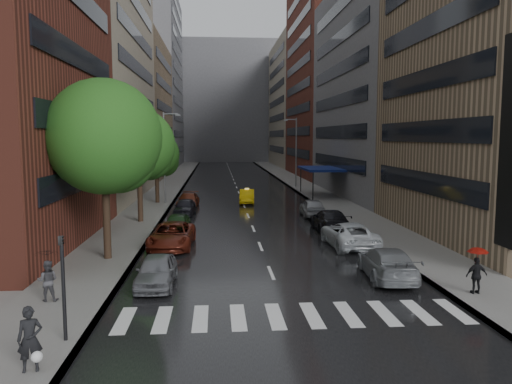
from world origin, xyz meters
TOP-DOWN VIEW (x-y plane):
  - ground at (0.00, 0.00)m, footprint 220.00×220.00m
  - road at (0.00, 50.00)m, footprint 14.00×140.00m
  - sidewalk_left at (-9.00, 50.00)m, footprint 4.00×140.00m
  - sidewalk_right at (9.00, 50.00)m, footprint 4.00×140.00m
  - crosswalk at (0.20, -2.00)m, footprint 13.15×2.80m
  - buildings_left at (-15.00, 58.79)m, footprint 8.00×108.00m
  - buildings_right at (15.00, 56.70)m, footprint 8.05×109.10m
  - building_far at (0.00, 118.00)m, footprint 40.00×14.00m
  - tree_near at (-8.60, 7.12)m, footprint 6.15×6.15m
  - tree_mid at (-8.60, 19.04)m, footprint 5.58×5.58m
  - tree_far at (-8.60, 30.29)m, footprint 4.55×4.55m
  - taxi at (0.40, 30.13)m, footprint 1.75×4.31m
  - parked_cars_left at (-5.40, 14.84)m, footprint 2.77×30.15m
  - parked_cars_right at (5.40, 11.35)m, footprint 2.75×23.59m
  - ped_bag_walker at (-7.91, -6.13)m, footprint 0.76×0.59m
  - ped_black_umbrella at (-9.46, 0.06)m, footprint 0.96×0.98m
  - ped_red_umbrella at (8.21, -0.40)m, footprint 0.92×0.82m
  - traffic_light at (-7.60, -4.00)m, footprint 0.18×0.15m
  - street_lamp_left at (-7.72, 30.00)m, footprint 1.74×0.22m
  - street_lamp_right at (7.72, 45.00)m, footprint 1.74×0.22m
  - awning at (8.98, 35.00)m, footprint 4.00×8.00m

SIDE VIEW (x-z plane):
  - ground at x=0.00m, z-range 0.00..0.00m
  - road at x=0.00m, z-range 0.00..0.01m
  - crosswalk at x=0.20m, z-range 0.01..0.02m
  - sidewalk_left at x=-9.00m, z-range 0.00..0.15m
  - sidewalk_right at x=9.00m, z-range 0.00..0.15m
  - taxi at x=0.40m, z-range 0.00..1.39m
  - parked_cars_left at x=-5.40m, z-range -0.04..1.47m
  - parked_cars_right at x=5.40m, z-range -0.01..1.54m
  - ped_bag_walker at x=-7.91m, z-range 0.12..1.99m
  - ped_red_umbrella at x=8.21m, z-range 0.34..2.35m
  - ped_black_umbrella at x=-9.46m, z-range 0.34..2.43m
  - traffic_light at x=-7.60m, z-range 0.50..3.95m
  - awning at x=8.98m, z-range 1.57..4.70m
  - street_lamp_left at x=-7.72m, z-range 0.39..9.39m
  - street_lamp_right at x=7.72m, z-range 0.39..9.39m
  - tree_far at x=-8.60m, z-range 1.33..8.59m
  - tree_mid at x=-8.60m, z-range 1.64..10.53m
  - tree_near at x=-8.60m, z-range 1.81..11.62m
  - buildings_right at x=15.00m, z-range -2.97..33.03m
  - buildings_left at x=-15.00m, z-range -3.01..34.99m
  - building_far at x=0.00m, z-range 0.00..32.00m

